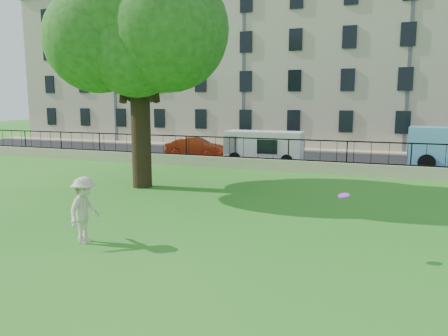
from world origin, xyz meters
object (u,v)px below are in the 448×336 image
at_px(white_van, 264,147).
at_px(tree, 136,21).
at_px(frisbee, 344,196).
at_px(man, 84,210).
at_px(red_sedan, 196,148).

bearing_deg(white_van, tree, -111.20).
xyz_separation_m(tree, frisbee, (9.18, -5.78, -5.50)).
height_order(man, frisbee, man).
relative_size(man, red_sedan, 0.45).
bearing_deg(tree, man, -69.49).
relative_size(red_sedan, white_van, 0.86).
bearing_deg(man, red_sedan, 10.13).
relative_size(tree, white_van, 2.30).
distance_m(tree, frisbee, 12.16).
relative_size(man, white_van, 0.39).
height_order(frisbee, red_sedan, frisbee).
bearing_deg(frisbee, white_van, 112.40).
height_order(tree, red_sedan, tree).
bearing_deg(tree, red_sedan, 100.22).
bearing_deg(red_sedan, man, -168.20).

